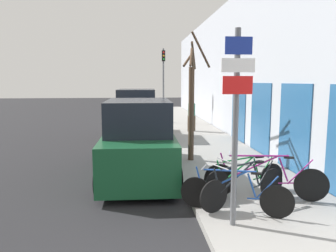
# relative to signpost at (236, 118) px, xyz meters

# --- Properties ---
(ground_plane) EXTENTS (80.00, 80.00, 0.00)m
(ground_plane) POSITION_rel_signpost_xyz_m (-1.53, 8.19, -2.07)
(ground_plane) COLOR black
(sidewalk_curb) EXTENTS (3.20, 32.00, 0.15)m
(sidewalk_curb) POSITION_rel_signpost_xyz_m (1.07, 10.99, -1.99)
(sidewalk_curb) COLOR gray
(sidewalk_curb) RESTS_ON ground
(building_facade) EXTENTS (0.23, 32.00, 6.50)m
(building_facade) POSITION_rel_signpost_xyz_m (2.82, 10.91, 1.16)
(building_facade) COLOR #B2B7C1
(building_facade) RESTS_ON ground
(signpost) EXTENTS (0.57, 0.12, 3.41)m
(signpost) POSITION_rel_signpost_xyz_m (0.00, 0.00, 0.00)
(signpost) COLOR #595B60
(signpost) RESTS_ON sidewalk_curb
(bicycle_0) EXTENTS (1.99, 0.96, 0.87)m
(bicycle_0) POSITION_rel_signpost_xyz_m (0.19, 0.54, -1.54)
(bicycle_0) COLOR black
(bicycle_0) RESTS_ON sidewalk_curb
(bicycle_1) EXTENTS (2.06, 0.99, 0.90)m
(bicycle_1) POSITION_rel_signpost_xyz_m (0.51, 0.91, -1.53)
(bicycle_1) COLOR black
(bicycle_1) RESTS_ON sidewalk_curb
(bicycle_2) EXTENTS (2.52, 0.86, 0.99)m
(bicycle_2) POSITION_rel_signpost_xyz_m (1.06, 1.24, -1.50)
(bicycle_2) COLOR black
(bicycle_2) RESTS_ON sidewalk_curb
(bicycle_3) EXTENTS (2.04, 0.75, 0.88)m
(bicycle_3) POSITION_rel_signpost_xyz_m (0.73, 1.52, -1.54)
(bicycle_3) COLOR black
(bicycle_3) RESTS_ON sidewalk_curb
(parked_car_0) EXTENTS (2.16, 4.74, 2.18)m
(parked_car_0) POSITION_rel_signpost_xyz_m (-1.63, 3.66, -1.08)
(parked_car_0) COLOR #144728
(parked_car_0) RESTS_ON ground
(parked_car_1) EXTENTS (2.18, 4.72, 2.32)m
(parked_car_1) POSITION_rel_signpost_xyz_m (-1.68, 9.70, -1.02)
(parked_car_1) COLOR gray
(parked_car_1) RESTS_ON ground
(pedestrian_near) EXTENTS (0.42, 0.36, 1.63)m
(pedestrian_near) POSITION_rel_signpost_xyz_m (1.09, 10.98, -0.98)
(pedestrian_near) COLOR #4C3D2D
(pedestrian_near) RESTS_ON sidewalk_curb
(street_tree) EXTENTS (1.05, 2.18, 4.07)m
(street_tree) POSITION_rel_signpost_xyz_m (0.07, 4.91, 0.00)
(street_tree) COLOR #4C3828
(street_tree) RESTS_ON sidewalk_curb
(traffic_light) EXTENTS (0.20, 0.30, 4.50)m
(traffic_light) POSITION_rel_signpost_xyz_m (-0.04, 14.73, 0.97)
(traffic_light) COLOR #595B60
(traffic_light) RESTS_ON sidewalk_curb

